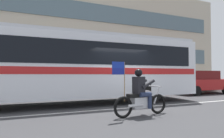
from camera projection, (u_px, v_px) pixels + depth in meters
The scene contains 8 objects.
ground_plane at pixel (122, 106), 8.46m from camera, with size 60.00×60.00×0.00m, color #3D3D3F.
sidewalk_curb at pixel (89, 94), 13.15m from camera, with size 28.00×3.80×0.15m, color #B7B2A8.
lane_center_stripe at pixel (128, 108), 7.91m from camera, with size 26.60×0.14×0.01m, color silver.
office_building_facade at pixel (81, 35), 15.39m from camera, with size 28.00×0.89×9.10m.
transit_bus at pixel (77, 64), 8.93m from camera, with size 11.93×2.76×3.22m.
motorcycle_with_rider at pixel (141, 96), 6.40m from camera, with size 2.19×0.66×1.78m.
parked_sedan_curbside at pixel (201, 82), 13.83m from camera, with size 4.54×1.87×1.64m.
fire_hydrant at pixel (167, 86), 14.57m from camera, with size 0.22×0.30×0.75m.
Camera 1 is at (-3.74, -7.65, 1.37)m, focal length 30.88 mm.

